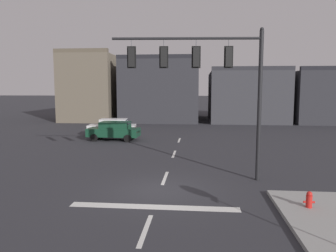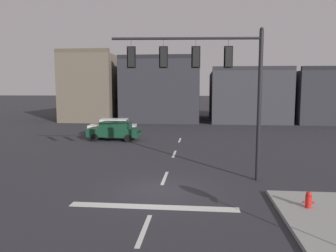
{
  "view_description": "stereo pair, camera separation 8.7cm",
  "coord_description": "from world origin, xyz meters",
  "px_view_note": "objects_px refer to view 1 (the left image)",
  "views": [
    {
      "loc": [
        1.61,
        -13.6,
        4.41
      ],
      "look_at": [
        -0.08,
        4.44,
        2.33
      ],
      "focal_mm": 34.56,
      "sensor_mm": 36.0,
      "label": 1
    },
    {
      "loc": [
        1.7,
        -13.59,
        4.41
      ],
      "look_at": [
        -0.08,
        4.44,
        2.33
      ],
      "focal_mm": 34.56,
      "sensor_mm": 36.0,
      "label": 2
    }
  ],
  "objects_px": {
    "car_lot_nearside": "(113,127)",
    "car_lot_middle": "(114,130)",
    "signal_mast_near_side": "(210,73)",
    "fire_hydrant": "(309,203)"
  },
  "relations": [
    {
      "from": "car_lot_nearside",
      "to": "car_lot_middle",
      "type": "height_order",
      "value": "same"
    },
    {
      "from": "signal_mast_near_side",
      "to": "car_lot_middle",
      "type": "xyz_separation_m",
      "value": [
        -7.74,
        11.59,
        -4.32
      ]
    },
    {
      "from": "signal_mast_near_side",
      "to": "car_lot_nearside",
      "type": "relative_size",
      "value": 1.58
    },
    {
      "from": "car_lot_middle",
      "to": "fire_hydrant",
      "type": "xyz_separation_m",
      "value": [
        11.24,
        -15.4,
        -0.53
      ]
    },
    {
      "from": "signal_mast_near_side",
      "to": "car_lot_middle",
      "type": "relative_size",
      "value": 1.61
    },
    {
      "from": "car_lot_nearside",
      "to": "signal_mast_near_side",
      "type": "bearing_deg",
      "value": -58.83
    },
    {
      "from": "car_lot_middle",
      "to": "car_lot_nearside",
      "type": "bearing_deg",
      "value": 107.85
    },
    {
      "from": "signal_mast_near_side",
      "to": "car_lot_nearside",
      "type": "distance_m",
      "value": 17.13
    },
    {
      "from": "car_lot_middle",
      "to": "signal_mast_near_side",
      "type": "bearing_deg",
      "value": -56.24
    },
    {
      "from": "signal_mast_near_side",
      "to": "car_lot_nearside",
      "type": "xyz_separation_m",
      "value": [
        -8.58,
        14.19,
        -4.32
      ]
    }
  ]
}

